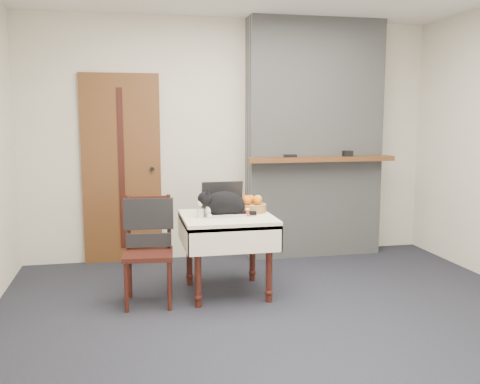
% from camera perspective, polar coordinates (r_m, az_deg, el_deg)
% --- Properties ---
extents(ground, '(4.50, 4.50, 0.00)m').
position_cam_1_polar(ground, '(4.26, 4.59, -13.35)').
color(ground, black).
rests_on(ground, ground).
extents(room_shell, '(4.52, 4.01, 2.61)m').
position_cam_1_polar(room_shell, '(4.42, 3.10, 10.76)').
color(room_shell, beige).
rests_on(room_shell, ground).
extents(door, '(0.82, 0.10, 2.00)m').
position_cam_1_polar(door, '(5.80, -12.51, 2.40)').
color(door, brown).
rests_on(door, ground).
extents(chimney, '(1.62, 0.48, 2.60)m').
position_cam_1_polar(chimney, '(6.01, 7.92, 5.55)').
color(chimney, gray).
rests_on(chimney, ground).
extents(side_table, '(0.78, 0.78, 0.70)m').
position_cam_1_polar(side_table, '(4.68, -1.38, -3.87)').
color(side_table, '#3A140F').
rests_on(side_table, ground).
extents(laptop, '(0.38, 0.32, 0.28)m').
position_cam_1_polar(laptop, '(4.74, -1.72, -1.48)').
color(laptop, '#B7B7BC').
rests_on(laptop, side_table).
extents(cat, '(0.52, 0.26, 0.25)m').
position_cam_1_polar(cat, '(4.61, -1.65, -1.27)').
color(cat, black).
rests_on(cat, side_table).
extents(cream_jar, '(0.07, 0.07, 0.07)m').
position_cam_1_polar(cream_jar, '(4.59, -4.24, -2.21)').
color(cream_jar, silver).
rests_on(cream_jar, side_table).
extents(pill_bottle, '(0.04, 0.04, 0.07)m').
position_cam_1_polar(pill_bottle, '(4.60, 0.82, -2.16)').
color(pill_bottle, '#9B3513').
rests_on(pill_bottle, side_table).
extents(fruit_basket, '(0.26, 0.26, 0.15)m').
position_cam_1_polar(fruit_basket, '(4.82, 1.27, -1.44)').
color(fruit_basket, '#AC8645').
rests_on(fruit_basket, side_table).
extents(desk_clutter, '(0.10, 0.11, 0.01)m').
position_cam_1_polar(desk_clutter, '(4.78, 0.42, -2.19)').
color(desk_clutter, black).
rests_on(desk_clutter, side_table).
extents(chair, '(0.44, 0.43, 0.90)m').
position_cam_1_polar(chair, '(4.55, -9.73, -4.50)').
color(chair, '#3A140F').
rests_on(chair, ground).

